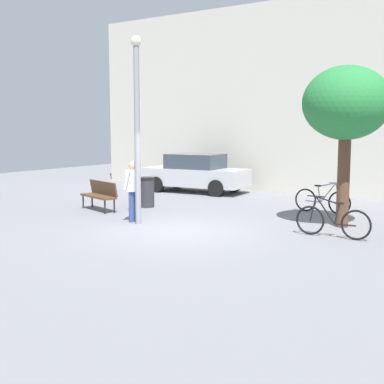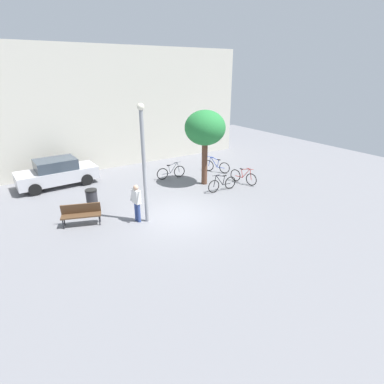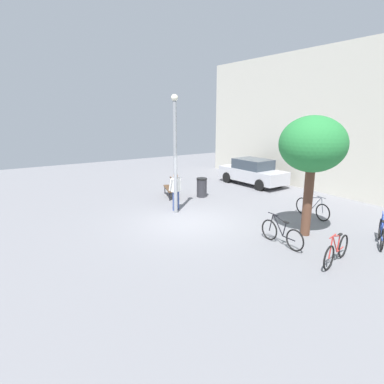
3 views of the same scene
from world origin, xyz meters
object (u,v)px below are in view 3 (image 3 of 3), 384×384
(lamppost, at_px, (175,149))
(bicycle_silver, at_px, (312,208))
(bicycle_blue, at_px, (381,233))
(trash_bin, at_px, (202,187))
(person_by_lamppost, at_px, (176,189))
(bicycle_black, at_px, (281,234))
(park_bench, at_px, (172,187))
(parked_car_silver, at_px, (253,172))
(plaza_tree, at_px, (313,146))
(bicycle_red, at_px, (336,251))

(lamppost, height_order, bicycle_silver, lamppost)
(bicycle_blue, relative_size, trash_bin, 1.61)
(lamppost, bearing_deg, bicycle_blue, 30.72)
(person_by_lamppost, bearing_deg, bicycle_black, 9.90)
(person_by_lamppost, distance_m, bicycle_silver, 5.82)
(park_bench, distance_m, trash_bin, 1.54)
(park_bench, distance_m, parked_car_silver, 5.53)
(plaza_tree, xyz_separation_m, bicycle_blue, (1.90, 1.40, -2.78))
(bicycle_black, bearing_deg, plaza_tree, 96.92)
(plaza_tree, distance_m, bicycle_blue, 3.64)
(parked_car_silver, bearing_deg, plaza_tree, -30.20)
(bicycle_black, relative_size, bicycle_red, 1.02)
(person_by_lamppost, relative_size, parked_car_silver, 0.39)
(bicycle_red, xyz_separation_m, trash_bin, (-8.35, 1.07, 0.11))
(bicycle_blue, bearing_deg, bicycle_red, -88.88)
(plaza_tree, relative_size, parked_car_silver, 0.97)
(plaza_tree, relative_size, bicycle_red, 2.35)
(bicycle_blue, relative_size, bicycle_red, 0.90)
(bicycle_silver, bearing_deg, trash_bin, -159.87)
(bicycle_blue, xyz_separation_m, bicycle_red, (0.05, -2.54, 0.00))
(bicycle_black, bearing_deg, bicycle_silver, 111.66)
(parked_car_silver, bearing_deg, bicycle_black, -37.36)
(lamppost, xyz_separation_m, bicycle_silver, (3.62, 4.42, -2.37))
(person_by_lamppost, distance_m, plaza_tree, 6.03)
(bicycle_red, bearing_deg, bicycle_silver, 135.80)
(lamppost, distance_m, bicycle_blue, 8.09)
(person_by_lamppost, height_order, plaza_tree, plaza_tree)
(person_by_lamppost, relative_size, bicycle_black, 0.92)
(person_by_lamppost, xyz_separation_m, bicycle_black, (5.28, 0.92, -0.58))
(parked_car_silver, bearing_deg, bicycle_blue, -16.93)
(lamppost, relative_size, trash_bin, 5.03)
(lamppost, xyz_separation_m, person_by_lamppost, (-0.35, 0.20, -1.78))
(plaza_tree, bearing_deg, bicycle_silver, 121.29)
(lamppost, relative_size, bicycle_red, 2.80)
(park_bench, height_order, bicycle_black, bicycle_black)
(plaza_tree, height_order, bicycle_blue, plaza_tree)
(person_by_lamppost, relative_size, plaza_tree, 0.40)
(lamppost, bearing_deg, plaza_tree, 28.22)
(person_by_lamppost, bearing_deg, bicycle_silver, 46.76)
(lamppost, distance_m, bicycle_red, 7.25)
(lamppost, xyz_separation_m, trash_bin, (-1.64, 2.49, -2.25))
(bicycle_blue, bearing_deg, trash_bin, -170.01)
(bicycle_black, relative_size, trash_bin, 1.84)
(plaza_tree, xyz_separation_m, parked_car_silver, (-7.14, 4.15, -2.38))
(bicycle_black, height_order, bicycle_silver, same)
(bicycle_blue, xyz_separation_m, parked_car_silver, (-9.04, 2.75, 0.39))
(plaza_tree, distance_m, bicycle_black, 3.13)
(plaza_tree, bearing_deg, bicycle_blue, 36.44)
(bicycle_black, bearing_deg, person_by_lamppost, -170.10)
(plaza_tree, xyz_separation_m, bicycle_red, (1.95, -1.13, -2.78))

